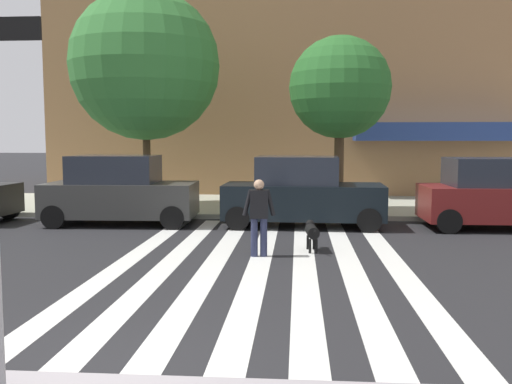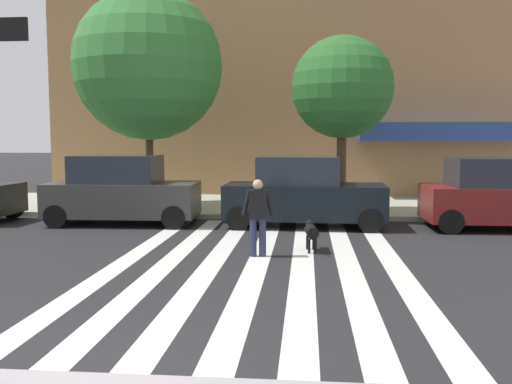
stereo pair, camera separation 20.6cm
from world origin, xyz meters
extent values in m
plane|color=#232326|center=(0.00, 5.82, 0.00)|extent=(160.00, 160.00, 0.00)
cube|color=#AEAE98|center=(0.00, 14.64, 0.07)|extent=(80.00, 6.00, 0.15)
cube|color=silver|center=(-1.37, 5.82, 0.00)|extent=(0.45, 11.04, 0.01)
cube|color=silver|center=(-0.47, 5.82, 0.00)|extent=(0.45, 11.04, 0.01)
cube|color=silver|center=(0.43, 5.82, 0.00)|extent=(0.45, 11.04, 0.01)
cube|color=silver|center=(1.33, 5.82, 0.00)|extent=(0.45, 11.04, 0.01)
cube|color=silver|center=(2.23, 5.82, 0.00)|extent=(0.45, 11.04, 0.01)
cube|color=silver|center=(3.13, 5.82, 0.00)|extent=(0.45, 11.04, 0.01)
cube|color=silver|center=(4.03, 5.82, 0.00)|extent=(0.45, 11.04, 0.01)
cube|color=navy|center=(7.58, 17.04, 2.75)|extent=(6.56, 1.60, 0.70)
cube|color=black|center=(-0.41, -0.49, 3.45)|extent=(0.56, 0.03, 0.20)
cylinder|color=black|center=(-6.85, 11.22, 0.33)|extent=(0.67, 0.24, 0.66)
cube|color=#383836|center=(-3.01, 10.43, 0.73)|extent=(4.33, 2.02, 0.97)
cube|color=#232833|center=(-3.18, 10.42, 1.61)|extent=(2.45, 1.73, 0.79)
cylinder|color=black|center=(-1.38, 11.34, 0.33)|extent=(0.67, 0.24, 0.66)
cylinder|color=black|center=(-1.33, 9.61, 0.33)|extent=(0.67, 0.24, 0.66)
cylinder|color=black|center=(-4.70, 11.24, 0.33)|extent=(0.67, 0.24, 0.66)
cylinder|color=black|center=(-4.65, 9.51, 0.33)|extent=(0.67, 0.24, 0.66)
cube|color=black|center=(2.25, 10.43, 0.73)|extent=(4.53, 1.97, 0.96)
cube|color=#232833|center=(2.07, 10.43, 1.60)|extent=(2.32, 1.68, 0.78)
cylinder|color=black|center=(4.04, 11.21, 0.33)|extent=(0.67, 0.24, 0.66)
cylinder|color=black|center=(3.99, 9.54, 0.33)|extent=(0.67, 0.24, 0.66)
cylinder|color=black|center=(0.52, 11.32, 0.33)|extent=(0.67, 0.24, 0.66)
cylinder|color=black|center=(0.47, 9.64, 0.33)|extent=(0.67, 0.24, 0.66)
cube|color=maroon|center=(7.73, 10.43, 0.72)|extent=(4.35, 1.98, 0.94)
cube|color=#232833|center=(7.56, 10.42, 1.57)|extent=(2.64, 1.74, 0.77)
cylinder|color=black|center=(6.04, 11.31, 0.33)|extent=(0.66, 0.22, 0.66)
cylinder|color=black|center=(6.05, 9.52, 0.33)|extent=(0.66, 0.22, 0.66)
cylinder|color=#4C3823|center=(-2.95, 13.00, 1.84)|extent=(0.25, 0.25, 3.39)
sphere|color=#337533|center=(-2.95, 13.00, 4.89)|extent=(4.93, 4.93, 4.93)
cylinder|color=#4C3823|center=(3.38, 12.44, 1.68)|extent=(0.30, 0.30, 3.05)
sphere|color=#286628|center=(3.38, 12.44, 4.08)|extent=(3.18, 3.18, 3.18)
cylinder|color=#282D4C|center=(1.18, 6.32, 0.41)|extent=(0.16, 0.16, 0.82)
cylinder|color=#282D4C|center=(1.38, 6.34, 0.41)|extent=(0.16, 0.16, 0.82)
cube|color=black|center=(1.28, 6.33, 1.12)|extent=(0.40, 0.27, 0.60)
cylinder|color=black|center=(1.04, 6.31, 1.15)|extent=(0.23, 0.11, 0.57)
cylinder|color=black|center=(1.52, 6.35, 1.15)|extent=(0.23, 0.11, 0.57)
sphere|color=tan|center=(1.28, 6.33, 1.53)|extent=(0.24, 0.24, 0.22)
cylinder|color=black|center=(2.41, 6.95, 0.45)|extent=(0.32, 0.66, 0.26)
sphere|color=black|center=(2.38, 7.34, 0.55)|extent=(0.22, 0.22, 0.20)
cylinder|color=black|center=(2.45, 6.53, 0.50)|extent=(0.06, 0.24, 0.16)
cylinder|color=black|center=(2.32, 7.16, 0.16)|extent=(0.06, 0.06, 0.32)
cylinder|color=black|center=(2.46, 7.18, 0.16)|extent=(0.06, 0.06, 0.32)
cylinder|color=black|center=(2.37, 6.72, 0.16)|extent=(0.06, 0.06, 0.32)
cylinder|color=black|center=(2.51, 6.73, 0.16)|extent=(0.06, 0.06, 0.32)
camera|label=1|loc=(2.09, -5.25, 2.51)|focal=39.02mm
camera|label=2|loc=(2.30, -5.23, 2.51)|focal=39.02mm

